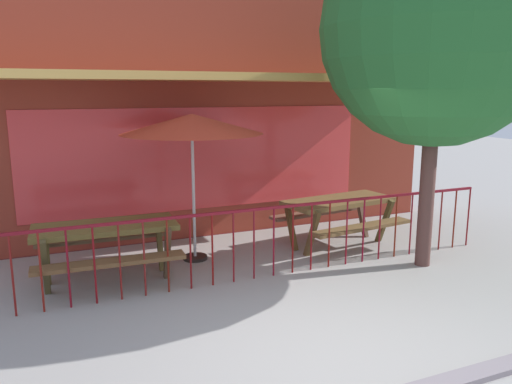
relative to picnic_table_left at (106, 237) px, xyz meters
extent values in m
plane|color=gray|center=(1.80, -2.78, -0.61)|extent=(40.00, 40.00, 0.00)
cube|color=#551A1E|center=(1.80, 1.77, -0.61)|extent=(8.94, 0.54, 0.01)
cube|color=maroon|center=(1.80, 1.77, 1.85)|extent=(8.94, 0.50, 4.93)
cube|color=#D83838|center=(1.80, 1.51, 0.74)|extent=(5.81, 0.02, 1.70)
cube|color=gold|center=(1.80, 1.03, 2.07)|extent=(7.60, 0.97, 0.12)
cube|color=maroon|center=(1.80, -0.67, 0.34)|extent=(7.51, 0.04, 0.04)
cylinder|color=maroon|center=(-1.08, -0.67, -0.14)|extent=(0.02, 0.02, 0.95)
cylinder|color=maroon|center=(-0.80, -0.67, -0.14)|extent=(0.02, 0.02, 0.95)
cylinder|color=maroon|center=(-0.51, -0.67, -0.14)|extent=(0.02, 0.02, 0.95)
cylinder|color=maroon|center=(-0.22, -0.67, -0.14)|extent=(0.02, 0.02, 0.95)
cylinder|color=maroon|center=(0.07, -0.67, -0.14)|extent=(0.02, 0.02, 0.95)
cylinder|color=maroon|center=(0.36, -0.67, -0.14)|extent=(0.02, 0.02, 0.95)
cylinder|color=maroon|center=(0.65, -0.67, -0.14)|extent=(0.02, 0.02, 0.95)
cylinder|color=maroon|center=(0.94, -0.67, -0.14)|extent=(0.02, 0.02, 0.95)
cylinder|color=maroon|center=(1.23, -0.67, -0.14)|extent=(0.02, 0.02, 0.95)
cylinder|color=maroon|center=(1.52, -0.67, -0.14)|extent=(0.02, 0.02, 0.95)
cylinder|color=maroon|center=(1.80, -0.67, -0.14)|extent=(0.02, 0.02, 0.95)
cylinder|color=maroon|center=(2.09, -0.67, -0.14)|extent=(0.02, 0.02, 0.95)
cylinder|color=maroon|center=(2.38, -0.67, -0.14)|extent=(0.02, 0.02, 0.95)
cylinder|color=maroon|center=(2.67, -0.67, -0.14)|extent=(0.02, 0.02, 0.95)
cylinder|color=maroon|center=(2.96, -0.67, -0.14)|extent=(0.02, 0.02, 0.95)
cylinder|color=maroon|center=(3.25, -0.67, -0.14)|extent=(0.02, 0.02, 0.95)
cylinder|color=maroon|center=(3.54, -0.67, -0.14)|extent=(0.02, 0.02, 0.95)
cylinder|color=maroon|center=(3.83, -0.67, -0.14)|extent=(0.02, 0.02, 0.95)
cylinder|color=maroon|center=(4.12, -0.67, -0.14)|extent=(0.02, 0.02, 0.95)
cylinder|color=maroon|center=(4.40, -0.67, -0.14)|extent=(0.02, 0.02, 0.95)
cylinder|color=maroon|center=(4.69, -0.67, -0.14)|extent=(0.02, 0.02, 0.95)
cylinder|color=maroon|center=(4.98, -0.67, -0.14)|extent=(0.02, 0.02, 0.95)
cylinder|color=maroon|center=(5.27, -0.67, -0.14)|extent=(0.02, 0.02, 0.95)
cylinder|color=maroon|center=(5.56, -0.67, -0.14)|extent=(0.02, 0.02, 0.95)
cube|color=brown|center=(0.00, 0.00, 0.13)|extent=(1.83, 0.83, 0.07)
cube|color=brown|center=(-0.02, -0.55, -0.17)|extent=(1.81, 0.33, 0.05)
cube|color=brown|center=(0.02, 0.55, -0.17)|extent=(1.81, 0.33, 0.05)
cube|color=#4E4426|center=(-0.75, -0.25, -0.24)|extent=(0.08, 0.35, 0.78)
cube|color=#4F431E|center=(-0.73, 0.31, -0.24)|extent=(0.08, 0.35, 0.78)
cube|color=brown|center=(0.73, -0.31, -0.24)|extent=(0.08, 0.35, 0.78)
cube|color=brown|center=(0.75, 0.25, -0.24)|extent=(0.08, 0.35, 0.78)
cube|color=brown|center=(3.63, 0.13, 0.13)|extent=(1.88, 0.98, 0.07)
cube|color=brown|center=(3.70, -0.41, -0.17)|extent=(1.82, 0.49, 0.05)
cube|color=brown|center=(3.56, 0.68, -0.17)|extent=(1.82, 0.49, 0.05)
cube|color=brown|center=(2.93, -0.24, -0.24)|extent=(0.11, 0.36, 0.78)
cube|color=#51371A|center=(2.86, 0.32, -0.24)|extent=(0.11, 0.36, 0.78)
cube|color=brown|center=(4.40, -0.05, -0.24)|extent=(0.11, 0.36, 0.78)
cube|color=brown|center=(4.33, 0.51, -0.24)|extent=(0.11, 0.36, 0.78)
cylinder|color=black|center=(1.31, 0.40, -0.59)|extent=(0.36, 0.36, 0.05)
cylinder|color=beige|center=(1.31, 0.40, 0.44)|extent=(0.04, 0.04, 2.10)
cone|color=#B4321E|center=(1.31, 0.40, 1.40)|extent=(2.03, 2.03, 0.29)
cylinder|color=#52332D|center=(4.26, -1.13, 0.59)|extent=(0.21, 0.21, 2.41)
sphere|color=#26652C|center=(4.26, -1.13, 2.66)|extent=(3.13, 3.13, 3.13)
camera|label=1|loc=(-0.69, -6.54, 1.86)|focal=35.29mm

